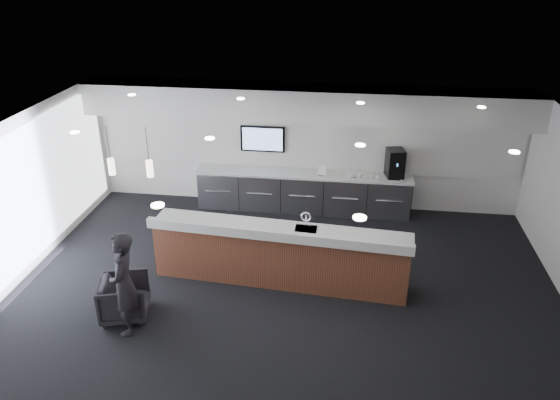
# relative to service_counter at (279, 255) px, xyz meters

# --- Properties ---
(ground) EXTENTS (10.00, 10.00, 0.00)m
(ground) POSITION_rel_service_counter_xyz_m (0.14, -0.52, -0.58)
(ground) COLOR black
(ground) RESTS_ON ground
(ceiling) EXTENTS (10.00, 8.00, 0.02)m
(ceiling) POSITION_rel_service_counter_xyz_m (0.14, -0.52, 2.42)
(ceiling) COLOR black
(ceiling) RESTS_ON back_wall
(back_wall) EXTENTS (10.00, 0.02, 3.00)m
(back_wall) POSITION_rel_service_counter_xyz_m (0.14, 3.48, 0.92)
(back_wall) COLOR white
(back_wall) RESTS_ON ground
(left_wall) EXTENTS (0.02, 8.00, 3.00)m
(left_wall) POSITION_rel_service_counter_xyz_m (-4.86, -0.52, 0.92)
(left_wall) COLOR white
(left_wall) RESTS_ON ground
(soffit_bulkhead) EXTENTS (10.00, 0.90, 0.70)m
(soffit_bulkhead) POSITION_rel_service_counter_xyz_m (0.14, 3.03, 2.07)
(soffit_bulkhead) COLOR silver
(soffit_bulkhead) RESTS_ON back_wall
(alcove_panel) EXTENTS (9.80, 0.06, 1.40)m
(alcove_panel) POSITION_rel_service_counter_xyz_m (0.14, 3.45, 1.02)
(alcove_panel) COLOR silver
(alcove_panel) RESTS_ON back_wall
(window_blinds_wall) EXTENTS (0.04, 7.36, 2.55)m
(window_blinds_wall) POSITION_rel_service_counter_xyz_m (-4.82, -0.52, 0.92)
(window_blinds_wall) COLOR #ADBCD0
(window_blinds_wall) RESTS_ON left_wall
(back_credenza) EXTENTS (5.06, 0.66, 0.95)m
(back_credenza) POSITION_rel_service_counter_xyz_m (0.14, 3.12, -0.10)
(back_credenza) COLOR gray
(back_credenza) RESTS_ON ground
(wall_tv) EXTENTS (1.05, 0.08, 0.62)m
(wall_tv) POSITION_rel_service_counter_xyz_m (-0.86, 3.39, 1.07)
(wall_tv) COLOR black
(wall_tv) RESTS_ON back_wall
(pendant_left) EXTENTS (0.12, 0.12, 0.30)m
(pendant_left) POSITION_rel_service_counter_xyz_m (-2.26, 0.28, 1.67)
(pendant_left) COLOR beige
(pendant_left) RESTS_ON ceiling
(pendant_right) EXTENTS (0.12, 0.12, 0.30)m
(pendant_right) POSITION_rel_service_counter_xyz_m (-2.96, 0.28, 1.67)
(pendant_right) COLOR beige
(pendant_right) RESTS_ON ceiling
(ceiling_can_lights) EXTENTS (7.00, 5.00, 0.02)m
(ceiling_can_lights) POSITION_rel_service_counter_xyz_m (0.14, -0.52, 2.39)
(ceiling_can_lights) COLOR white
(ceiling_can_lights) RESTS_ON ceiling
(service_counter) EXTENTS (4.85, 1.19, 1.49)m
(service_counter) POSITION_rel_service_counter_xyz_m (0.00, 0.00, 0.00)
(service_counter) COLOR #562C1C
(service_counter) RESTS_ON ground
(coffee_machine) EXTENTS (0.46, 0.54, 0.66)m
(coffee_machine) POSITION_rel_service_counter_xyz_m (2.22, 3.19, 0.70)
(coffee_machine) COLOR black
(coffee_machine) RESTS_ON back_credenza
(info_sign_left) EXTENTS (0.18, 0.05, 0.25)m
(info_sign_left) POSITION_rel_service_counter_xyz_m (0.58, 3.02, 0.50)
(info_sign_left) COLOR white
(info_sign_left) RESTS_ON back_credenza
(info_sign_right) EXTENTS (0.18, 0.08, 0.25)m
(info_sign_right) POSITION_rel_service_counter_xyz_m (1.27, 3.00, 0.50)
(info_sign_right) COLOR white
(info_sign_right) RESTS_ON back_credenza
(armchair) EXTENTS (0.97, 0.96, 0.73)m
(armchair) POSITION_rel_service_counter_xyz_m (-2.46, -1.41, -0.21)
(armchair) COLOR black
(armchair) RESTS_ON ground
(lounge_guest) EXTENTS (0.53, 0.71, 1.79)m
(lounge_guest) POSITION_rel_service_counter_xyz_m (-2.26, -1.76, 0.32)
(lounge_guest) COLOR black
(lounge_guest) RESTS_ON ground
(cup_0) EXTENTS (0.09, 0.09, 0.09)m
(cup_0) POSITION_rel_service_counter_xyz_m (1.84, 3.00, 0.42)
(cup_0) COLOR white
(cup_0) RESTS_ON back_credenza
(cup_1) EXTENTS (0.13, 0.13, 0.09)m
(cup_1) POSITION_rel_service_counter_xyz_m (1.70, 3.00, 0.42)
(cup_1) COLOR white
(cup_1) RESTS_ON back_credenza
(cup_2) EXTENTS (0.12, 0.12, 0.09)m
(cup_2) POSITION_rel_service_counter_xyz_m (1.56, 3.00, 0.42)
(cup_2) COLOR white
(cup_2) RESTS_ON back_credenza
(cup_3) EXTENTS (0.12, 0.12, 0.09)m
(cup_3) POSITION_rel_service_counter_xyz_m (1.42, 3.00, 0.42)
(cup_3) COLOR white
(cup_3) RESTS_ON back_credenza
(cup_4) EXTENTS (0.13, 0.13, 0.09)m
(cup_4) POSITION_rel_service_counter_xyz_m (1.28, 3.00, 0.42)
(cup_4) COLOR white
(cup_4) RESTS_ON back_credenza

